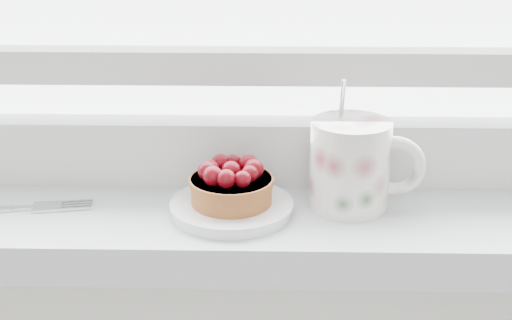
{
  "coord_description": "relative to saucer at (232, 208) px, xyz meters",
  "views": [
    {
      "loc": [
        0.06,
        1.23,
        1.25
      ],
      "look_at": [
        0.04,
        1.88,
        1.0
      ],
      "focal_mm": 50.0,
      "sensor_mm": 36.0,
      "label": 1
    }
  ],
  "objects": [
    {
      "name": "saucer",
      "position": [
        0.0,
        0.0,
        0.0
      ],
      "size": [
        0.12,
        0.12,
        0.01
      ],
      "primitive_type": "cylinder",
      "color": "white",
      "rests_on": "windowsill"
    },
    {
      "name": "floral_mug",
      "position": [
        0.12,
        0.02,
        0.04
      ],
      "size": [
        0.12,
        0.09,
        0.13
      ],
      "color": "white",
      "rests_on": "windowsill"
    },
    {
      "name": "raspberry_tart",
      "position": [
        -0.0,
        0.0,
        0.03
      ],
      "size": [
        0.08,
        0.08,
        0.04
      ],
      "color": "brown",
      "rests_on": "saucer"
    }
  ]
}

